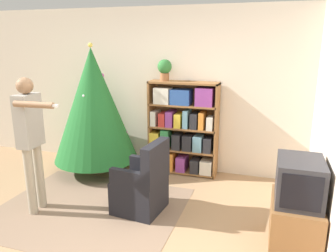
{
  "coord_description": "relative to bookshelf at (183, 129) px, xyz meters",
  "views": [
    {
      "loc": [
        1.61,
        -2.75,
        2.09
      ],
      "look_at": [
        0.41,
        1.01,
        1.05
      ],
      "focal_mm": 35.0,
      "sensor_mm": 36.0,
      "label": 1
    }
  ],
  "objects": [
    {
      "name": "christmas_tree",
      "position": [
        -1.36,
        -0.36,
        0.37
      ],
      "size": [
        1.32,
        1.32,
        2.05
      ],
      "color": "#4C3323",
      "rests_on": "ground_plane"
    },
    {
      "name": "game_remote",
      "position": [
        1.47,
        -1.74,
        -0.22
      ],
      "size": [
        0.04,
        0.12,
        0.02
      ],
      "color": "white",
      "rests_on": "tv_stand"
    },
    {
      "name": "bookshelf",
      "position": [
        0.0,
        0.0,
        0.0
      ],
      "size": [
        1.09,
        0.31,
        1.48
      ],
      "color": "brown",
      "rests_on": "ground_plane"
    },
    {
      "name": "area_rug",
      "position": [
        -0.81,
        -1.54,
        -0.73
      ],
      "size": [
        2.3,
        1.92,
        0.01
      ],
      "color": "#7F6651",
      "rests_on": "ground_plane"
    },
    {
      "name": "book_pile_near_tree",
      "position": [
        -0.82,
        -0.69,
        -0.69
      ],
      "size": [
        0.22,
        0.17,
        0.09
      ],
      "color": "#2D7A42",
      "rests_on": "ground_plane"
    },
    {
      "name": "tv_stand",
      "position": [
        1.62,
        -1.53,
        -0.48
      ],
      "size": [
        0.49,
        0.7,
        0.5
      ],
      "color": "brown",
      "rests_on": "ground_plane"
    },
    {
      "name": "ground_plane",
      "position": [
        -0.32,
        -2.07,
        -0.73
      ],
      "size": [
        14.0,
        14.0,
        0.0
      ],
      "primitive_type": "plane",
      "color": "#9E7A56"
    },
    {
      "name": "potted_plant",
      "position": [
        -0.31,
        0.01,
        0.93
      ],
      "size": [
        0.22,
        0.22,
        0.33
      ],
      "color": "#935B38",
      "rests_on": "bookshelf"
    },
    {
      "name": "armchair",
      "position": [
        -0.15,
        -1.35,
        -0.41
      ],
      "size": [
        0.62,
        0.61,
        0.92
      ],
      "rotation": [
        0.0,
        0.0,
        -1.67
      ],
      "color": "black",
      "rests_on": "ground_plane"
    },
    {
      "name": "television",
      "position": [
        1.62,
        -1.53,
        -0.01
      ],
      "size": [
        0.44,
        0.58,
        0.45
      ],
      "color": "#28282D",
      "rests_on": "tv_stand"
    },
    {
      "name": "standing_person",
      "position": [
        -1.42,
        -1.73,
        0.26
      ],
      "size": [
        0.65,
        0.47,
        1.68
      ],
      "rotation": [
        0.0,
        0.0,
        -1.51
      ],
      "color": "#9E937F",
      "rests_on": "ground_plane"
    },
    {
      "name": "wall_back",
      "position": [
        -0.32,
        0.23,
        0.57
      ],
      "size": [
        8.0,
        0.1,
        2.6
      ],
      "color": "beige",
      "rests_on": "ground_plane"
    }
  ]
}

